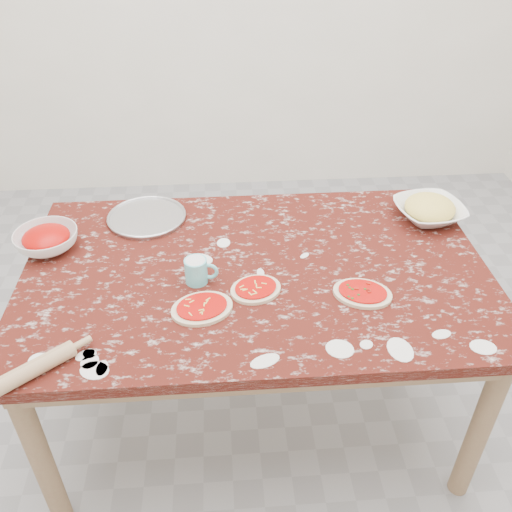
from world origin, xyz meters
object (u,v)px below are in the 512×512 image
object	(u,v)px
worktable	(256,286)
sauce_bowl	(47,240)
cheese_bowl	(429,212)
rolling_pin	(33,369)
pizza_tray	(147,218)
flour_mug	(197,271)

from	to	relation	value
worktable	sauce_bowl	size ratio (longest dim) A/B	7.16
worktable	cheese_bowl	bearing A→B (deg)	21.03
rolling_pin	worktable	bearing A→B (deg)	34.40
worktable	pizza_tray	bearing A→B (deg)	139.40
sauce_bowl	cheese_bowl	distance (m)	1.44
worktable	cheese_bowl	distance (m)	0.75
sauce_bowl	cheese_bowl	size ratio (longest dim) A/B	0.87
cheese_bowl	rolling_pin	distance (m)	1.51
pizza_tray	flour_mug	xyz separation A→B (m)	(0.20, -0.41, 0.04)
cheese_bowl	pizza_tray	bearing A→B (deg)	175.92
pizza_tray	sauce_bowl	xyz separation A→B (m)	(-0.34, -0.18, 0.03)
pizza_tray	sauce_bowl	bearing A→B (deg)	-152.40
pizza_tray	rolling_pin	size ratio (longest dim) A/B	1.25
pizza_tray	rolling_pin	distance (m)	0.82
flour_mug	rolling_pin	world-z (taller)	flour_mug
cheese_bowl	flour_mug	xyz separation A→B (m)	(-0.89, -0.33, 0.01)
worktable	pizza_tray	distance (m)	0.54
sauce_bowl	rolling_pin	distance (m)	0.62
sauce_bowl	cheese_bowl	world-z (taller)	sauce_bowl
rolling_pin	pizza_tray	bearing A→B (deg)	73.25
flour_mug	sauce_bowl	bearing A→B (deg)	156.98
worktable	cheese_bowl	world-z (taller)	cheese_bowl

